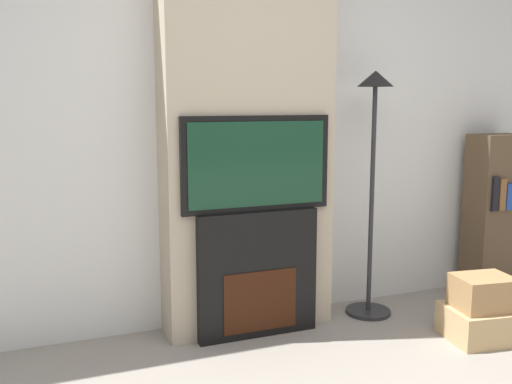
{
  "coord_description": "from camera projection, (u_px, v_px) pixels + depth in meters",
  "views": [
    {
      "loc": [
        -1.23,
        -1.39,
        1.41
      ],
      "look_at": [
        0.0,
        1.71,
        0.88
      ],
      "focal_mm": 40.0,
      "sensor_mm": 36.0,
      "label": 1
    }
  ],
  "objects": [
    {
      "name": "television",
      "position": [
        256.0,
        164.0,
        3.35
      ],
      "size": [
        0.92,
        0.07,
        0.56
      ],
      "color": "black",
      "rests_on": "fireplace"
    },
    {
      "name": "wall_back",
      "position": [
        238.0,
        112.0,
        3.59
      ],
      "size": [
        6.0,
        0.06,
        2.7
      ],
      "color": "silver",
      "rests_on": "ground_plane"
    },
    {
      "name": "fireplace",
      "position": [
        256.0,
        274.0,
        3.45
      ],
      "size": [
        0.75,
        0.15,
        0.77
      ],
      "color": "black",
      "rests_on": "ground_plane"
    },
    {
      "name": "bookshelf",
      "position": [
        494.0,
        214.0,
        4.21
      ],
      "size": [
        0.39,
        0.27,
        1.18
      ],
      "color": "brown",
      "rests_on": "ground_plane"
    },
    {
      "name": "floor_lamp",
      "position": [
        373.0,
        159.0,
        3.69
      ],
      "size": [
        0.3,
        0.3,
        1.61
      ],
      "color": "#262628",
      "rests_on": "ground_plane"
    },
    {
      "name": "chimney_breast",
      "position": [
        247.0,
        112.0,
        3.44
      ],
      "size": [
        1.05,
        0.29,
        2.7
      ],
      "color": "tan",
      "rests_on": "ground_plane"
    },
    {
      "name": "box_stack",
      "position": [
        481.0,
        311.0,
        3.4
      ],
      "size": [
        0.43,
        0.4,
        0.39
      ],
      "color": "tan",
      "rests_on": "ground_plane"
    }
  ]
}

